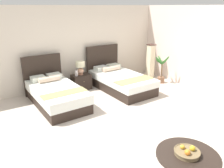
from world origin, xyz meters
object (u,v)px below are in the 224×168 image
at_px(bed_near_corner, 120,80).
at_px(fruit_bowl, 187,152).
at_px(vase, 76,73).
at_px(table_lamp, 80,67).
at_px(floor_lamp_corner, 150,61).
at_px(coffee_table, 187,161).
at_px(potted_palm, 161,73).
at_px(nightstand, 81,82).
at_px(bed_near_window, 56,94).

xyz_separation_m(bed_near_corner, fruit_bowl, (-1.42, -3.81, 0.21)).
height_order(vase, fruit_bowl, vase).
xyz_separation_m(table_lamp, floor_lamp_corner, (2.65, -0.31, -0.12)).
bearing_deg(vase, bed_near_corner, -26.87).
distance_m(coffee_table, fruit_bowl, 0.16).
bearing_deg(coffee_table, fruit_bowl, 121.42).
relative_size(bed_near_corner, coffee_table, 2.41).
height_order(bed_near_corner, potted_palm, bed_near_corner).
bearing_deg(nightstand, coffee_table, -94.84).
bearing_deg(floor_lamp_corner, nightstand, 173.72).
xyz_separation_m(coffee_table, floor_lamp_corner, (3.03, 4.18, 0.27)).
relative_size(nightstand, floor_lamp_corner, 0.46).
height_order(bed_near_window, table_lamp, bed_near_window).
bearing_deg(vase, coffee_table, -92.66).
bearing_deg(floor_lamp_corner, coffee_table, -125.96).
height_order(vase, coffee_table, vase).
bearing_deg(floor_lamp_corner, bed_near_corner, -167.40).
xyz_separation_m(bed_near_window, vase, (0.90, 0.62, 0.28)).
bearing_deg(nightstand, floor_lamp_corner, -6.28).
distance_m(bed_near_window, coffee_table, 3.87).
bearing_deg(bed_near_window, floor_lamp_corner, 5.66).
bearing_deg(bed_near_corner, potted_palm, -9.59).
bearing_deg(coffee_table, nightstand, 85.16).
bearing_deg(table_lamp, bed_near_corner, -32.98).
bearing_deg(vase, nightstand, 13.02).
height_order(fruit_bowl, floor_lamp_corner, floor_lamp_corner).
xyz_separation_m(coffee_table, fruit_bowl, (-0.01, 0.01, 0.15)).
bearing_deg(coffee_table, potted_palm, 49.99).
distance_m(table_lamp, coffee_table, 4.53).
relative_size(nightstand, fruit_bowl, 1.50).
bearing_deg(floor_lamp_corner, table_lamp, 173.29).
xyz_separation_m(nightstand, fruit_bowl, (-0.39, -4.46, 0.26)).
distance_m(bed_near_window, fruit_bowl, 3.87).
relative_size(bed_near_window, table_lamp, 5.06).
height_order(bed_near_window, vase, bed_near_window).
distance_m(coffee_table, floor_lamp_corner, 5.17).
xyz_separation_m(bed_near_corner, nightstand, (-1.04, 0.65, -0.05)).
height_order(bed_near_window, bed_near_corner, bed_near_corner).
bearing_deg(bed_near_corner, vase, 153.13).
relative_size(vase, fruit_bowl, 0.48).
xyz_separation_m(bed_near_window, potted_palm, (3.68, -0.26, 0.07)).
bearing_deg(table_lamp, floor_lamp_corner, -6.71).
bearing_deg(vase, fruit_bowl, -92.77).
distance_m(fruit_bowl, floor_lamp_corner, 5.16).
xyz_separation_m(nightstand, floor_lamp_corner, (2.65, -0.29, 0.38)).
bearing_deg(bed_near_corner, floor_lamp_corner, 12.60).
height_order(bed_near_window, fruit_bowl, bed_near_window).
bearing_deg(bed_near_corner, coffee_table, -110.35).
bearing_deg(floor_lamp_corner, bed_near_window, -174.34).
bearing_deg(table_lamp, potted_palm, -19.80).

